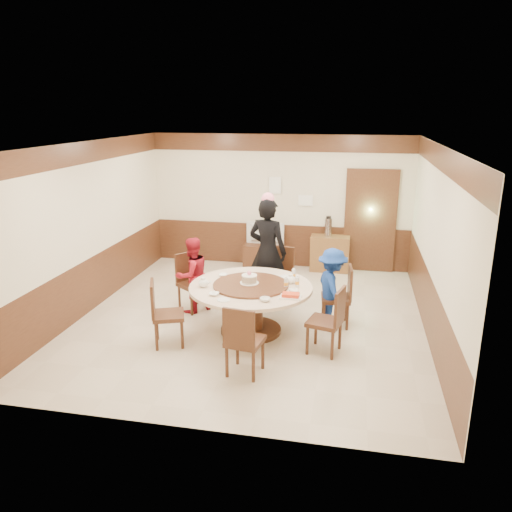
% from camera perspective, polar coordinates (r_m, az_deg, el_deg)
% --- Properties ---
extents(room, '(6.00, 6.04, 2.84)m').
position_cam_1_polar(room, '(7.89, -0.50, 0.12)').
color(room, beige).
rests_on(room, ground).
extents(banquet_table, '(1.86, 1.86, 0.78)m').
position_cam_1_polar(banquet_table, '(7.58, -0.60, -4.96)').
color(banquet_table, '#472616').
rests_on(banquet_table, ground).
extents(chair_0, '(0.49, 0.48, 0.97)m').
position_cam_1_polar(chair_0, '(8.00, 9.20, -5.77)').
color(chair_0, '#472616').
rests_on(chair_0, ground).
extents(chair_1, '(0.54, 0.55, 0.97)m').
position_cam_1_polar(chair_1, '(8.85, 2.60, -3.33)').
color(chair_1, '#472616').
rests_on(chair_1, ground).
extents(chair_2, '(0.62, 0.62, 0.97)m').
position_cam_1_polar(chair_2, '(8.57, -7.19, -4.13)').
color(chair_2, '#472616').
rests_on(chair_2, ground).
extents(chair_3, '(0.57, 0.57, 0.97)m').
position_cam_1_polar(chair_3, '(7.39, -10.10, -7.74)').
color(chair_3, '#472616').
rests_on(chair_3, ground).
extents(chair_4, '(0.50, 0.51, 0.97)m').
position_cam_1_polar(chair_4, '(6.52, -1.33, -10.93)').
color(chair_4, '#472616').
rests_on(chair_4, ground).
extents(chair_5, '(0.54, 0.54, 0.97)m').
position_cam_1_polar(chair_5, '(7.12, 7.96, -8.60)').
color(chair_5, '#472616').
rests_on(chair_5, ground).
extents(person_standing, '(0.78, 0.61, 1.88)m').
position_cam_1_polar(person_standing, '(8.57, 1.33, 0.47)').
color(person_standing, black).
rests_on(person_standing, ground).
extents(person_red, '(0.77, 0.79, 1.28)m').
position_cam_1_polar(person_red, '(8.38, -7.30, -2.18)').
color(person_red, '#A41524').
rests_on(person_red, ground).
extents(person_blue, '(0.75, 0.93, 1.26)m').
position_cam_1_polar(person_blue, '(7.83, 8.69, -3.66)').
color(person_blue, navy).
rests_on(person_blue, ground).
extents(birthday_cake, '(0.28, 0.28, 0.19)m').
position_cam_1_polar(birthday_cake, '(7.50, -0.77, -2.64)').
color(birthday_cake, white).
rests_on(birthday_cake, banquet_table).
extents(teapot_left, '(0.17, 0.15, 0.13)m').
position_cam_1_polar(teapot_left, '(7.48, -6.03, -3.09)').
color(teapot_left, white).
rests_on(teapot_left, banquet_table).
extents(teapot_right, '(0.17, 0.15, 0.13)m').
position_cam_1_polar(teapot_right, '(7.60, 3.97, -2.70)').
color(teapot_right, white).
rests_on(teapot_right, banquet_table).
extents(bowl_0, '(0.14, 0.14, 0.03)m').
position_cam_1_polar(bowl_0, '(7.94, -3.77, -2.18)').
color(bowl_0, white).
rests_on(bowl_0, banquet_table).
extents(bowl_1, '(0.15, 0.15, 0.05)m').
position_cam_1_polar(bowl_1, '(6.92, 1.05, -4.99)').
color(bowl_1, white).
rests_on(bowl_1, banquet_table).
extents(bowl_2, '(0.14, 0.14, 0.04)m').
position_cam_1_polar(bowl_2, '(7.15, -4.82, -4.35)').
color(bowl_2, white).
rests_on(bowl_2, banquet_table).
extents(bowl_3, '(0.14, 0.14, 0.04)m').
position_cam_1_polar(bowl_3, '(7.25, 4.33, -4.00)').
color(bowl_3, white).
rests_on(bowl_3, banquet_table).
extents(saucer_near, '(0.18, 0.18, 0.01)m').
position_cam_1_polar(saucer_near, '(6.96, -3.73, -5.02)').
color(saucer_near, white).
rests_on(saucer_near, banquet_table).
extents(saucer_far, '(0.18, 0.18, 0.01)m').
position_cam_1_polar(saucer_far, '(7.89, 3.35, -2.37)').
color(saucer_far, white).
rests_on(saucer_far, banquet_table).
extents(shrimp_platter, '(0.30, 0.20, 0.06)m').
position_cam_1_polar(shrimp_platter, '(7.06, 3.98, -4.55)').
color(shrimp_platter, white).
rests_on(shrimp_platter, banquet_table).
extents(bottle_0, '(0.06, 0.06, 0.16)m').
position_cam_1_polar(bottle_0, '(7.39, 3.44, -3.12)').
color(bottle_0, silver).
rests_on(bottle_0, banquet_table).
extents(bottle_1, '(0.06, 0.06, 0.16)m').
position_cam_1_polar(bottle_1, '(7.44, 4.74, -2.99)').
color(bottle_1, silver).
rests_on(bottle_1, banquet_table).
extents(bottle_2, '(0.06, 0.06, 0.16)m').
position_cam_1_polar(bottle_2, '(7.77, 4.32, -2.12)').
color(bottle_2, silver).
rests_on(bottle_2, banquet_table).
extents(tv_stand, '(0.85, 0.45, 0.50)m').
position_cam_1_polar(tv_stand, '(10.76, 0.92, 0.03)').
color(tv_stand, '#472616').
rests_on(tv_stand, ground).
extents(television, '(0.83, 0.19, 0.47)m').
position_cam_1_polar(television, '(10.63, 0.94, 2.55)').
color(television, '#959598').
rests_on(television, tv_stand).
extents(side_cabinet, '(0.80, 0.40, 0.75)m').
position_cam_1_polar(side_cabinet, '(10.60, 8.43, 0.30)').
color(side_cabinet, brown).
rests_on(side_cabinet, ground).
extents(thermos, '(0.15, 0.15, 0.38)m').
position_cam_1_polar(thermos, '(10.46, 8.26, 3.28)').
color(thermos, silver).
rests_on(thermos, side_cabinet).
extents(notice_left, '(0.25, 0.00, 0.35)m').
position_cam_1_polar(notice_left, '(10.60, 2.19, 8.08)').
color(notice_left, white).
rests_on(notice_left, room).
extents(notice_right, '(0.30, 0.00, 0.22)m').
position_cam_1_polar(notice_right, '(10.56, 5.68, 6.33)').
color(notice_right, white).
rests_on(notice_right, room).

